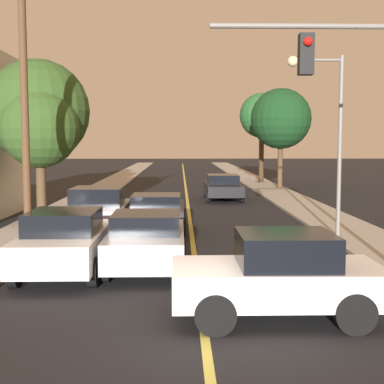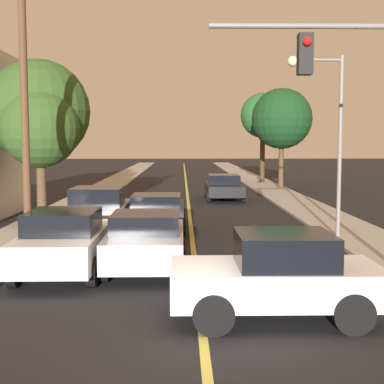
# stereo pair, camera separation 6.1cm
# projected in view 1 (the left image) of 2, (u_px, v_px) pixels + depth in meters

# --- Properties ---
(ground_plane) EXTENTS (200.00, 200.00, 0.00)m
(ground_plane) POSITION_uv_depth(u_px,v_px,m) (204.00, 335.00, 9.24)
(ground_plane) COLOR black
(road_surface) EXTENTS (9.18, 80.00, 0.01)m
(road_surface) POSITION_uv_depth(u_px,v_px,m) (185.00, 182.00, 45.07)
(road_surface) COLOR black
(road_surface) RESTS_ON ground
(sidewalk_left) EXTENTS (2.50, 80.00, 0.12)m
(sidewalk_left) POSITION_uv_depth(u_px,v_px,m) (116.00, 181.00, 44.93)
(sidewalk_left) COLOR #9E998E
(sidewalk_left) RESTS_ON ground
(sidewalk_right) EXTENTS (2.50, 80.00, 0.12)m
(sidewalk_right) POSITION_uv_depth(u_px,v_px,m) (254.00, 181.00, 45.20)
(sidewalk_right) COLOR #9E998E
(sidewalk_right) RESTS_ON ground
(car_near_lane_front) EXTENTS (2.05, 4.08, 1.51)m
(car_near_lane_front) POSITION_uv_depth(u_px,v_px,m) (147.00, 240.00, 13.89)
(car_near_lane_front) COLOR #A5A8B2
(car_near_lane_front) RESTS_ON ground
(car_near_lane_second) EXTENTS (2.12, 4.15, 1.41)m
(car_near_lane_second) POSITION_uv_depth(u_px,v_px,m) (156.00, 212.00, 19.69)
(car_near_lane_second) COLOR black
(car_near_lane_second) RESTS_ON ground
(car_outer_lane_front) EXTENTS (2.01, 4.24, 1.63)m
(car_outer_lane_front) POSITION_uv_depth(u_px,v_px,m) (65.00, 241.00, 13.42)
(car_outer_lane_front) COLOR white
(car_outer_lane_front) RESTS_ON ground
(car_outer_lane_second) EXTENTS (2.09, 4.09, 1.75)m
(car_outer_lane_second) POSITION_uv_depth(u_px,v_px,m) (98.00, 212.00, 18.89)
(car_outer_lane_second) COLOR #A5A8B2
(car_outer_lane_second) RESTS_ON ground
(car_far_oncoming) EXTENTS (2.10, 4.65, 1.46)m
(car_far_oncoming) POSITION_uv_depth(u_px,v_px,m) (223.00, 187.00, 30.77)
(car_far_oncoming) COLOR black
(car_far_oncoming) RESTS_ON ground
(car_crossing_right) EXTENTS (3.91, 1.96, 1.64)m
(car_crossing_right) POSITION_uv_depth(u_px,v_px,m) (279.00, 275.00, 10.00)
(car_crossing_right) COLOR white
(car_crossing_right) RESTS_ON ground
(traffic_signal_mast) EXTENTS (4.84, 0.42, 6.00)m
(traffic_signal_mast) POSITION_uv_depth(u_px,v_px,m) (371.00, 103.00, 11.95)
(traffic_signal_mast) COLOR slate
(traffic_signal_mast) RESTS_ON ground
(streetlamp_right) EXTENTS (1.88, 0.36, 6.05)m
(streetlamp_right) POSITION_uv_depth(u_px,v_px,m) (326.00, 119.00, 17.78)
(streetlamp_right) COLOR slate
(streetlamp_right) RESTS_ON ground
(utility_pole_left) EXTENTS (1.60, 0.24, 8.65)m
(utility_pole_left) POSITION_uv_depth(u_px,v_px,m) (24.00, 100.00, 16.40)
(utility_pole_left) COLOR #513823
(utility_pole_left) RESTS_ON ground
(tree_left_near) EXTENTS (3.07, 3.07, 5.27)m
(tree_left_near) POSITION_uv_depth(u_px,v_px,m) (40.00, 129.00, 20.85)
(tree_left_near) COLOR #4C3823
(tree_left_near) RESTS_ON ground
(tree_left_far) EXTENTS (4.25, 4.25, 6.61)m
(tree_left_far) POSITION_uv_depth(u_px,v_px,m) (38.00, 111.00, 22.01)
(tree_left_far) COLOR #4C3823
(tree_left_far) RESTS_ON ground
(tree_right_near) EXTENTS (3.57, 3.57, 7.12)m
(tree_right_near) POSITION_uv_depth(u_px,v_px,m) (262.00, 116.00, 42.63)
(tree_right_near) COLOR #3D2B1C
(tree_right_near) RESTS_ON ground
(tree_right_far) EXTENTS (4.19, 4.19, 6.93)m
(tree_right_far) POSITION_uv_depth(u_px,v_px,m) (281.00, 119.00, 37.00)
(tree_right_far) COLOR #4C3823
(tree_right_far) RESTS_ON ground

